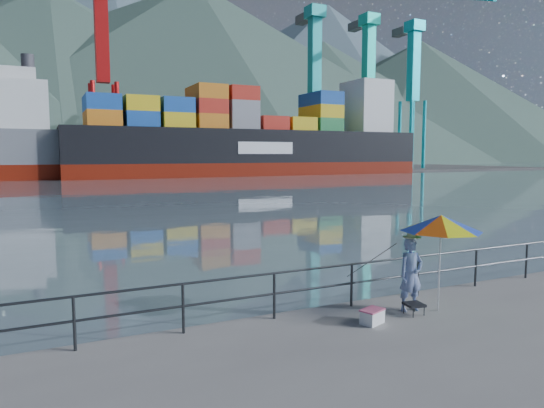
{
  "coord_description": "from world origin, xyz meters",
  "views": [
    {
      "loc": [
        -5.4,
        -7.46,
        3.55
      ],
      "look_at": [
        0.98,
        6.0,
        2.0
      ],
      "focal_mm": 32.0,
      "sensor_mm": 36.0,
      "label": 1
    }
  ],
  "objects_px": {
    "container_ship": "(262,141)",
    "beach_umbrella": "(441,223)",
    "fisherman": "(411,274)",
    "cooler_bag": "(372,317)"
  },
  "relations": [
    {
      "from": "fisherman",
      "to": "beach_umbrella",
      "type": "relative_size",
      "value": 0.76
    },
    {
      "from": "cooler_bag",
      "to": "container_ship",
      "type": "relative_size",
      "value": 0.01
    },
    {
      "from": "fisherman",
      "to": "beach_umbrella",
      "type": "bearing_deg",
      "value": -24.45
    },
    {
      "from": "beach_umbrella",
      "to": "cooler_bag",
      "type": "bearing_deg",
      "value": -178.97
    },
    {
      "from": "cooler_bag",
      "to": "fisherman",
      "type": "bearing_deg",
      "value": -6.01
    },
    {
      "from": "container_ship",
      "to": "cooler_bag",
      "type": "bearing_deg",
      "value": -112.48
    },
    {
      "from": "beach_umbrella",
      "to": "cooler_bag",
      "type": "xyz_separation_m",
      "value": [
        -1.86,
        -0.03,
        -1.87
      ]
    },
    {
      "from": "container_ship",
      "to": "beach_umbrella",
      "type": "bearing_deg",
      "value": -111.21
    },
    {
      "from": "fisherman",
      "to": "beach_umbrella",
      "type": "height_order",
      "value": "beach_umbrella"
    },
    {
      "from": "fisherman",
      "to": "container_ship",
      "type": "relative_size",
      "value": 0.03
    }
  ]
}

